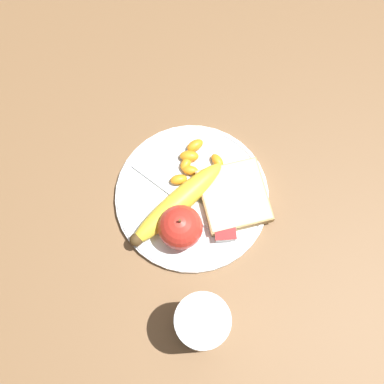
{
  "coord_description": "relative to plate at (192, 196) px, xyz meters",
  "views": [
    {
      "loc": [
        0.25,
        -0.02,
        0.83
      ],
      "look_at": [
        0.0,
        0.0,
        0.03
      ],
      "focal_mm": 50.0,
      "sensor_mm": 36.0,
      "label": 1
    }
  ],
  "objects": [
    {
      "name": "orange_segment_1",
      "position": [
        -0.05,
        -0.01,
        0.01
      ],
      "size": [
        0.03,
        0.03,
        0.01
      ],
      "color": "orange",
      "rests_on": "plate"
    },
    {
      "name": "orange_segment_3",
      "position": [
        -0.05,
        0.04,
        0.01
      ],
      "size": [
        0.03,
        0.03,
        0.01
      ],
      "color": "orange",
      "rests_on": "plate"
    },
    {
      "name": "fork",
      "position": [
        0.01,
        -0.01,
        0.01
      ],
      "size": [
        0.13,
        0.14,
        0.0
      ],
      "rotation": [
        0.0,
        0.0,
        13.41
      ],
      "color": "silver",
      "rests_on": "plate"
    },
    {
      "name": "orange_segment_0",
      "position": [
        -0.04,
        0.0,
        0.01
      ],
      "size": [
        0.02,
        0.03,
        0.01
      ],
      "color": "orange",
      "rests_on": "plate"
    },
    {
      "name": "ground_plane",
      "position": [
        0.0,
        0.0,
        -0.01
      ],
      "size": [
        3.0,
        3.0,
        0.0
      ],
      "primitive_type": "plane",
      "color": "brown"
    },
    {
      "name": "orange_segment_7",
      "position": [
        -0.06,
        0.0,
        0.01
      ],
      "size": [
        0.02,
        0.03,
        0.02
      ],
      "color": "orange",
      "rests_on": "plate"
    },
    {
      "name": "plate",
      "position": [
        0.0,
        0.0,
        0.0
      ],
      "size": [
        0.25,
        0.25,
        0.01
      ],
      "color": "silver",
      "rests_on": "ground_plane"
    },
    {
      "name": "bread_slice",
      "position": [
        0.01,
        0.07,
        0.02
      ],
      "size": [
        0.12,
        0.12,
        0.02
      ],
      "color": "#AB8751",
      "rests_on": "plate"
    },
    {
      "name": "banana",
      "position": [
        0.02,
        -0.02,
        0.02
      ],
      "size": [
        0.15,
        0.17,
        0.04
      ],
      "color": "yellow",
      "rests_on": "plate"
    },
    {
      "name": "apple",
      "position": [
        0.06,
        -0.02,
        0.04
      ],
      "size": [
        0.07,
        0.07,
        0.08
      ],
      "color": "red",
      "rests_on": "plate"
    },
    {
      "name": "orange_segment_2",
      "position": [
        -0.03,
        0.04,
        0.01
      ],
      "size": [
        0.02,
        0.03,
        0.02
      ],
      "color": "orange",
      "rests_on": "plate"
    },
    {
      "name": "juice_glass",
      "position": [
        0.2,
        -0.0,
        0.04
      ],
      "size": [
        0.08,
        0.08,
        0.11
      ],
      "color": "silver",
      "rests_on": "ground_plane"
    },
    {
      "name": "jam_packet",
      "position": [
        0.06,
        0.05,
        0.01
      ],
      "size": [
        0.04,
        0.03,
        0.02
      ],
      "color": "silver",
      "rests_on": "plate"
    },
    {
      "name": "orange_segment_4",
      "position": [
        -0.03,
        -0.02,
        0.01
      ],
      "size": [
        0.02,
        0.03,
        0.02
      ],
      "color": "orange",
      "rests_on": "plate"
    },
    {
      "name": "orange_segment_6",
      "position": [
        -0.01,
        0.0,
        0.01
      ],
      "size": [
        0.03,
        0.03,
        0.02
      ],
      "color": "orange",
      "rests_on": "plate"
    },
    {
      "name": "orange_segment_5",
      "position": [
        -0.08,
        0.01,
        0.01
      ],
      "size": [
        0.03,
        0.03,
        0.02
      ],
      "color": "orange",
      "rests_on": "plate"
    }
  ]
}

